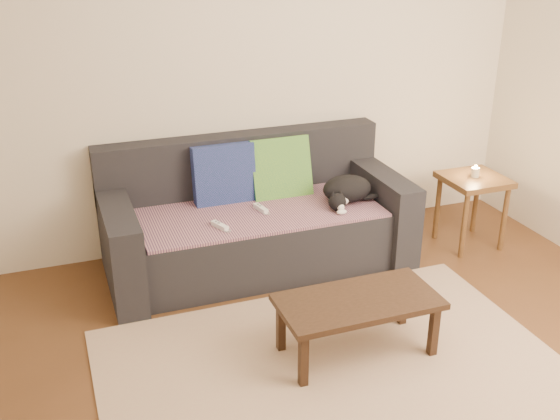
{
  "coord_description": "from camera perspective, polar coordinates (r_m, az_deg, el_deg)",
  "views": [
    {
      "loc": [
        -1.29,
        -2.45,
        2.23
      ],
      "look_at": [
        0.05,
        1.2,
        0.55
      ],
      "focal_mm": 42.0,
      "sensor_mm": 36.0,
      "label": 1
    }
  ],
  "objects": [
    {
      "name": "throw_blanket",
      "position": [
        4.51,
        -1.82,
        -0.16
      ],
      "size": [
        1.66,
        0.74,
        0.02
      ],
      "primitive_type": "cube",
      "color": "#3E2546",
      "rests_on": "sofa"
    },
    {
      "name": "rug",
      "position": [
        3.66,
        5.1,
        -14.21
      ],
      "size": [
        2.5,
        1.8,
        0.01
      ],
      "primitive_type": "cube",
      "color": "tan",
      "rests_on": "ground"
    },
    {
      "name": "back_wall",
      "position": [
        4.72,
        -4.01,
        11.97
      ],
      "size": [
        4.5,
        0.04,
        2.6
      ],
      "primitive_type": "cube",
      "color": "beige",
      "rests_on": "ground"
    },
    {
      "name": "coffee_table",
      "position": [
        3.68,
        6.81,
        -8.28
      ],
      "size": [
        0.89,
        0.45,
        0.36
      ],
      "color": "#321F13",
      "rests_on": "rug"
    },
    {
      "name": "cushion_green",
      "position": [
        4.74,
        0.0,
        3.65
      ],
      "size": [
        0.44,
        0.23,
        0.46
      ],
      "primitive_type": "cube",
      "rotation": [
        -0.29,
        0.0,
        0.0
      ],
      "color": "#0B463C",
      "rests_on": "throw_blanket"
    },
    {
      "name": "candle",
      "position": [
        5.01,
        16.64,
        3.18
      ],
      "size": [
        0.06,
        0.06,
        0.09
      ],
      "color": "beige",
      "rests_on": "side_table"
    },
    {
      "name": "side_table",
      "position": [
        5.06,
        16.47,
        1.77
      ],
      "size": [
        0.44,
        0.44,
        0.55
      ],
      "color": "brown",
      "rests_on": "ground"
    },
    {
      "name": "wii_remote_a",
      "position": [
        4.26,
        -5.26,
        -1.37
      ],
      "size": [
        0.09,
        0.15,
        0.03
      ],
      "primitive_type": "cube",
      "rotation": [
        0.0,
        0.0,
        1.95
      ],
      "color": "white",
      "rests_on": "throw_blanket"
    },
    {
      "name": "wii_remote_b",
      "position": [
        4.5,
        -1.68,
        0.14
      ],
      "size": [
        0.06,
        0.15,
        0.03
      ],
      "primitive_type": "cube",
      "rotation": [
        0.0,
        0.0,
        1.77
      ],
      "color": "white",
      "rests_on": "throw_blanket"
    },
    {
      "name": "cushion_navy",
      "position": [
        4.62,
        -4.91,
        3.03
      ],
      "size": [
        0.44,
        0.17,
        0.45
      ],
      "primitive_type": "cube",
      "rotation": [
        -0.14,
        0.0,
        0.0
      ],
      "color": "navy",
      "rests_on": "throw_blanket"
    },
    {
      "name": "sofa",
      "position": [
        4.64,
        -2.17,
        -1.1
      ],
      "size": [
        2.1,
        0.94,
        0.87
      ],
      "color": "#232328",
      "rests_on": "ground"
    },
    {
      "name": "ground",
      "position": [
        3.55,
        6.15,
        -15.65
      ],
      "size": [
        4.5,
        4.5,
        0.0
      ],
      "primitive_type": "plane",
      "color": "brown",
      "rests_on": "ground"
    },
    {
      "name": "cat",
      "position": [
        4.64,
        5.81,
        1.73
      ],
      "size": [
        0.43,
        0.37,
        0.19
      ],
      "rotation": [
        0.0,
        0.0,
        0.17
      ],
      "color": "black",
      "rests_on": "throw_blanket"
    }
  ]
}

